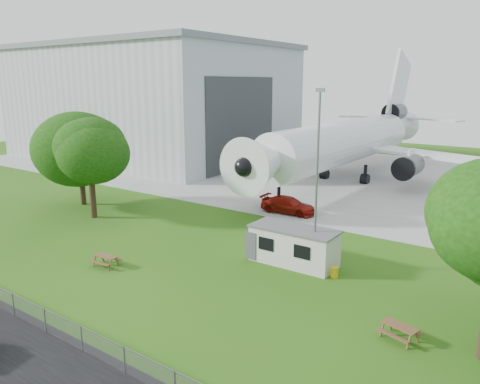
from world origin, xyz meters
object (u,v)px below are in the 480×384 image
Objects in this scene: airliner at (349,140)px; picnic_west at (106,266)px; hangar at (152,101)px; site_cabin at (294,246)px; picnic_east at (399,339)px.

picnic_west is at bearing -92.56° from airliner.
site_cabin is at bearing -33.81° from hangar.
site_cabin is 3.76× the size of picnic_east.
airliner reaches higher than picnic_west.
hangar is 0.90× the size of airliner.
airliner reaches higher than picnic_east.
picnic_west is (-1.69, -37.80, -5.27)m from airliner.
picnic_east is (53.85, -35.67, -9.41)m from hangar.
hangar reaches higher than picnic_east.
hangar reaches higher than airliner.
picnic_east is at bearing -33.52° from hangar.
picnic_west is (34.28, -37.94, -9.41)m from hangar.
airliner is 26.52× the size of picnic_west.
hangar is at bearing 127.82° from picnic_west.
hangar is 65.28m from picnic_east.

